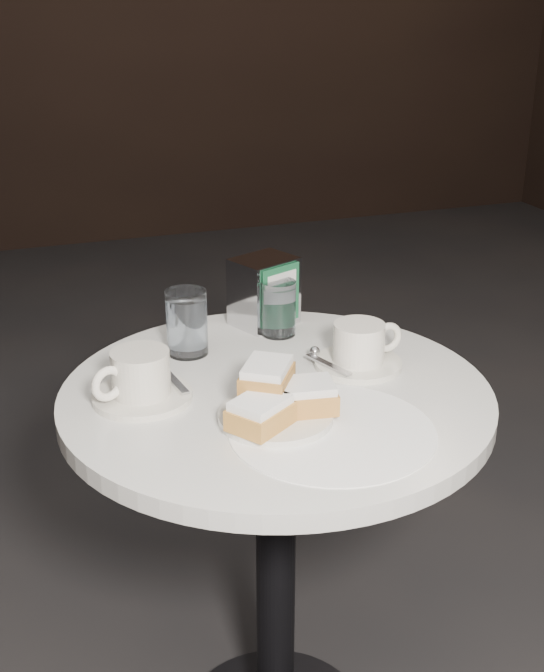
{
  "coord_description": "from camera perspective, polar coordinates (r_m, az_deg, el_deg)",
  "views": [
    {
      "loc": [
        -0.41,
        -1.15,
        1.35
      ],
      "look_at": [
        0.0,
        0.02,
        0.83
      ],
      "focal_mm": 45.0,
      "sensor_mm": 36.0,
      "label": 1
    }
  ],
  "objects": [
    {
      "name": "cafe_table",
      "position": [
        1.46,
        0.27,
        -10.56
      ],
      "size": [
        0.7,
        0.7,
        0.74
      ],
      "color": "black",
      "rests_on": "ground"
    },
    {
      "name": "sugar_spill",
      "position": [
        1.24,
        4.1,
        -6.42
      ],
      "size": [
        0.39,
        0.39,
        0.0
      ],
      "primitive_type": "cylinder",
      "rotation": [
        0.0,
        0.0,
        0.34
      ],
      "color": "white",
      "rests_on": "cafe_table"
    },
    {
      "name": "beignet_plate",
      "position": [
        1.25,
        0.36,
        -4.52
      ],
      "size": [
        0.21,
        0.21,
        0.08
      ],
      "rotation": [
        0.0,
        0.0,
        0.28
      ],
      "color": "silver",
      "rests_on": "cafe_table"
    },
    {
      "name": "coffee_cup_left",
      "position": [
        1.33,
        -8.92,
        -2.91
      ],
      "size": [
        0.21,
        0.21,
        0.08
      ],
      "rotation": [
        0.0,
        0.0,
        0.4
      ],
      "color": "silver",
      "rests_on": "cafe_table"
    },
    {
      "name": "coffee_cup_right",
      "position": [
        1.44,
        5.94,
        -0.81
      ],
      "size": [
        0.16,
        0.16,
        0.08
      ],
      "rotation": [
        0.0,
        0.0,
        0.07
      ],
      "color": "silver",
      "rests_on": "cafe_table"
    },
    {
      "name": "water_glass_left",
      "position": [
        1.48,
        -5.79,
        0.85
      ],
      "size": [
        0.09,
        0.09,
        0.12
      ],
      "rotation": [
        0.0,
        0.0,
        0.32
      ],
      "color": "silver",
      "rests_on": "cafe_table"
    },
    {
      "name": "water_glass_right",
      "position": [
        1.56,
        0.44,
        1.85
      ],
      "size": [
        0.08,
        0.08,
        0.1
      ],
      "rotation": [
        0.0,
        0.0,
        0.33
      ],
      "color": "silver",
      "rests_on": "cafe_table"
    },
    {
      "name": "napkin_dispenser",
      "position": [
        1.6,
        -0.52,
        3.05
      ],
      "size": [
        0.14,
        0.13,
        0.13
      ],
      "rotation": [
        0.0,
        0.0,
        0.4
      ],
      "color": "silver",
      "rests_on": "cafe_table"
    }
  ]
}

